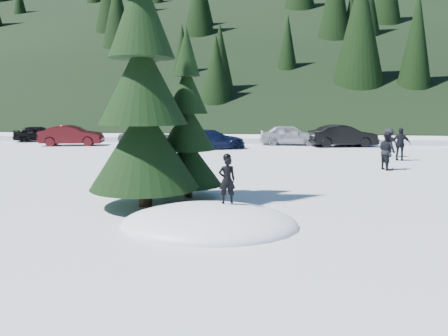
# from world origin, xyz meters

# --- Properties ---
(ground) EXTENTS (200.00, 200.00, 0.00)m
(ground) POSITION_xyz_m (0.00, 0.00, 0.00)
(ground) COLOR white
(ground) RESTS_ON ground
(snow_mound) EXTENTS (4.48, 3.52, 0.96)m
(snow_mound) POSITION_xyz_m (0.00, 0.00, 0.00)
(snow_mound) COLOR white
(snow_mound) RESTS_ON ground
(forest_hillside) EXTENTS (200.00, 60.00, 25.00)m
(forest_hillside) POSITION_xyz_m (0.00, 54.00, 12.50)
(forest_hillside) COLOR black
(forest_hillside) RESTS_ON ground
(spruce_tall) EXTENTS (3.20, 3.20, 8.60)m
(spruce_tall) POSITION_xyz_m (-2.20, 1.80, 3.32)
(spruce_tall) COLOR #301F10
(spruce_tall) RESTS_ON ground
(spruce_short) EXTENTS (2.20, 2.20, 5.37)m
(spruce_short) POSITION_xyz_m (-1.20, 3.20, 2.10)
(spruce_short) COLOR #301F10
(spruce_short) RESTS_ON ground
(child_skier) EXTENTS (0.51, 0.42, 1.21)m
(child_skier) POSITION_xyz_m (0.40, 0.40, 1.08)
(child_skier) COLOR black
(child_skier) RESTS_ON snow_mound
(adult_0) EXTENTS (0.94, 1.04, 1.75)m
(adult_0) POSITION_xyz_m (6.65, 10.15, 0.88)
(adult_0) COLOR black
(adult_0) RESTS_ON ground
(adult_1) EXTENTS (1.10, 0.70, 1.75)m
(adult_1) POSITION_xyz_m (8.15, 13.61, 0.87)
(adult_1) COLOR black
(adult_1) RESTS_ON ground
(adult_2) EXTENTS (1.16, 0.82, 1.64)m
(adult_2) POSITION_xyz_m (7.92, 15.15, 0.82)
(adult_2) COLOR black
(adult_2) RESTS_ON ground
(car_0) EXTENTS (4.05, 2.46, 1.29)m
(car_0) POSITION_xyz_m (-17.27, 22.27, 0.64)
(car_0) COLOR black
(car_0) RESTS_ON ground
(car_1) EXTENTS (4.70, 2.49, 1.47)m
(car_1) POSITION_xyz_m (-13.19, 19.53, 0.74)
(car_1) COLOR #3F0B0E
(car_1) RESTS_ON ground
(car_2) EXTENTS (5.00, 3.72, 1.26)m
(car_2) POSITION_xyz_m (-7.26, 19.26, 0.63)
(car_2) COLOR #56595F
(car_2) RESTS_ON ground
(car_3) EXTENTS (4.84, 3.39, 1.30)m
(car_3) POSITION_xyz_m (-2.71, 18.35, 0.65)
(car_3) COLOR black
(car_3) RESTS_ON ground
(car_4) EXTENTS (4.47, 1.96, 1.50)m
(car_4) POSITION_xyz_m (2.55, 21.88, 0.75)
(car_4) COLOR #A1A4AA
(car_4) RESTS_ON ground
(car_5) EXTENTS (4.90, 2.54, 1.54)m
(car_5) POSITION_xyz_m (6.22, 21.04, 0.77)
(car_5) COLOR black
(car_5) RESTS_ON ground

